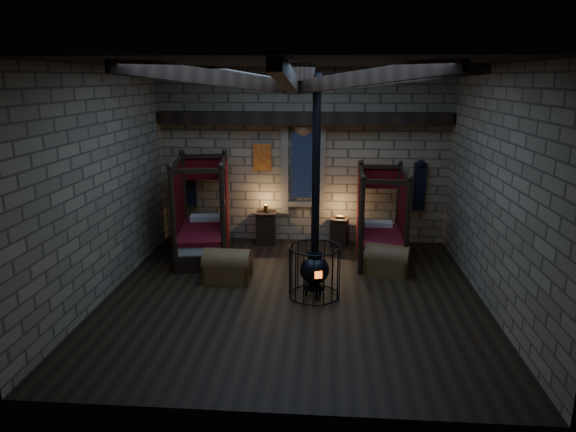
# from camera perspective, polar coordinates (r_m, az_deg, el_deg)

# --- Properties ---
(room) EXTENTS (7.02, 7.02, 4.29)m
(room) POSITION_cam_1_polar(r_m,az_deg,el_deg) (9.02, 0.71, 13.64)
(room) COLOR black
(room) RESTS_ON ground
(bed_left) EXTENTS (1.44, 2.27, 2.22)m
(bed_left) POSITION_cam_1_polar(r_m,az_deg,el_deg) (11.89, -9.38, -1.84)
(bed_left) COLOR black
(bed_left) RESTS_ON ground
(bed_right) EXTENTS (1.08, 1.96, 2.02)m
(bed_right) POSITION_cam_1_polar(r_m,az_deg,el_deg) (11.73, 10.16, -2.38)
(bed_right) COLOR black
(bed_right) RESTS_ON ground
(trunk_left) EXTENTS (0.96, 0.63, 0.69)m
(trunk_left) POSITION_cam_1_polar(r_m,az_deg,el_deg) (10.43, -6.72, -5.61)
(trunk_left) COLOR brown
(trunk_left) RESTS_ON ground
(trunk_right) EXTENTS (1.00, 0.78, 0.65)m
(trunk_right) POSITION_cam_1_polar(r_m,az_deg,el_deg) (10.93, 10.95, -4.89)
(trunk_right) COLOR brown
(trunk_right) RESTS_ON ground
(nightstand_left) EXTENTS (0.52, 0.50, 0.99)m
(nightstand_left) POSITION_cam_1_polar(r_m,az_deg,el_deg) (12.64, -2.45, -1.25)
(nightstand_left) COLOR black
(nightstand_left) RESTS_ON ground
(nightstand_right) EXTENTS (0.52, 0.50, 0.76)m
(nightstand_right) POSITION_cam_1_polar(r_m,az_deg,el_deg) (12.52, 5.73, -1.76)
(nightstand_right) COLOR black
(nightstand_right) RESTS_ON ground
(stove) EXTENTS (0.96, 0.96, 4.05)m
(stove) POSITION_cam_1_polar(r_m,az_deg,el_deg) (9.54, 2.97, -5.59)
(stove) COLOR black
(stove) RESTS_ON ground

